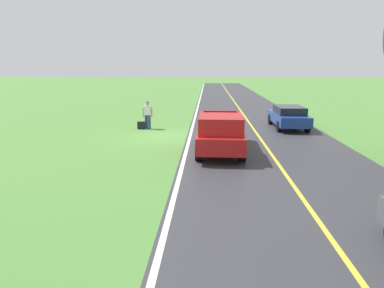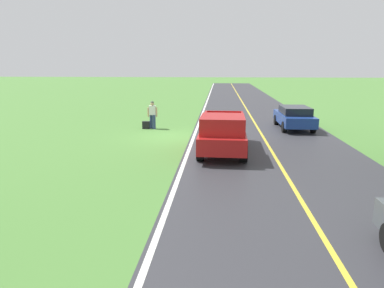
{
  "view_description": "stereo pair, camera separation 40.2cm",
  "coord_description": "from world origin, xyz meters",
  "px_view_note": "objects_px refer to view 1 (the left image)",
  "views": [
    {
      "loc": [
        -2.26,
        18.75,
        3.91
      ],
      "look_at": [
        -1.68,
        6.47,
        1.09
      ],
      "focal_mm": 32.19,
      "sensor_mm": 36.0,
      "label": 1
    },
    {
      "loc": [
        -2.66,
        18.72,
        3.91
      ],
      "look_at": [
        -1.68,
        6.47,
        1.09
      ],
      "focal_mm": 32.19,
      "sensor_mm": 36.0,
      "label": 2
    }
  ],
  "objects_px": {
    "suitcase_carried": "(141,125)",
    "sedan_near_oncoming": "(288,116)",
    "pickup_truck_passing": "(221,132)",
    "hitchhiker_walking": "(148,113)"
  },
  "relations": [
    {
      "from": "hitchhiker_walking",
      "to": "suitcase_carried",
      "type": "xyz_separation_m",
      "value": [
        0.42,
        0.1,
        -0.74
      ]
    },
    {
      "from": "suitcase_carried",
      "to": "pickup_truck_passing",
      "type": "relative_size",
      "value": 0.09
    },
    {
      "from": "hitchhiker_walking",
      "to": "pickup_truck_passing",
      "type": "relative_size",
      "value": 0.32
    },
    {
      "from": "pickup_truck_passing",
      "to": "sedan_near_oncoming",
      "type": "distance_m",
      "value": 7.98
    },
    {
      "from": "suitcase_carried",
      "to": "pickup_truck_passing",
      "type": "distance_m",
      "value": 7.51
    },
    {
      "from": "suitcase_carried",
      "to": "sedan_near_oncoming",
      "type": "relative_size",
      "value": 0.11
    },
    {
      "from": "hitchhiker_walking",
      "to": "pickup_truck_passing",
      "type": "height_order",
      "value": "pickup_truck_passing"
    },
    {
      "from": "pickup_truck_passing",
      "to": "sedan_near_oncoming",
      "type": "xyz_separation_m",
      "value": [
        -4.53,
        -6.57,
        -0.21
      ]
    },
    {
      "from": "hitchhiker_walking",
      "to": "sedan_near_oncoming",
      "type": "height_order",
      "value": "hitchhiker_walking"
    },
    {
      "from": "suitcase_carried",
      "to": "sedan_near_oncoming",
      "type": "distance_m",
      "value": 9.35
    }
  ]
}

